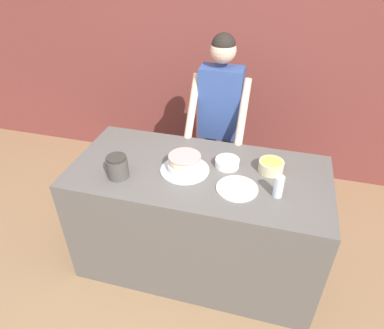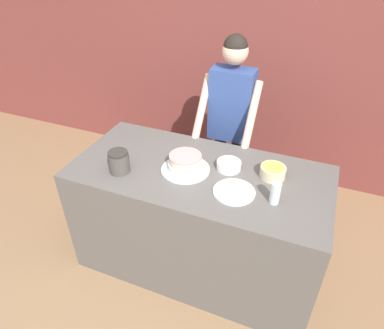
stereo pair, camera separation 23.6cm
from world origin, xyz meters
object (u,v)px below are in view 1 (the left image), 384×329
cake (185,164)px  stoneware_jar (117,167)px  person_baker (220,112)px  frosting_bowl_white (227,162)px  ceramic_plate (237,188)px  drinking_glass (279,187)px  frosting_bowl_yellow (271,166)px

cake → stoneware_jar: stoneware_jar is taller
person_baker → frosting_bowl_white: size_ratio=9.84×
cake → person_baker: bearing=82.6°
person_baker → ceramic_plate: person_baker is taller
frosting_bowl_white → drinking_glass: size_ratio=1.16×
person_baker → drinking_glass: 1.04m
frosting_bowl_yellow → stoneware_jar: size_ratio=1.09×
frosting_bowl_yellow → stoneware_jar: stoneware_jar is taller
person_baker → stoneware_jar: size_ratio=10.61×
drinking_glass → ceramic_plate: bearing=-179.8°
person_baker → stoneware_jar: (-0.52, -0.95, -0.03)m
cake → frosting_bowl_white: (0.28, 0.13, -0.02)m
cake → frosting_bowl_white: cake is taller
stoneware_jar → ceramic_plate: bearing=5.1°
frosting_bowl_white → frosting_bowl_yellow: 0.31m
cake → drinking_glass: 0.66m
person_baker → ceramic_plate: (0.29, -0.88, -0.11)m
frosting_bowl_yellow → ceramic_plate: size_ratio=0.63×
cake → drinking_glass: bearing=-9.8°
person_baker → frosting_bowl_white: 0.66m
cake → ceramic_plate: cake is taller
frosting_bowl_yellow → drinking_glass: 0.27m
ceramic_plate → stoneware_jar: bearing=-174.9°
frosting_bowl_yellow → drinking_glass: bearing=-76.6°
cake → stoneware_jar: size_ratio=2.17×
drinking_glass → ceramic_plate: size_ratio=0.54×
frosting_bowl_white → ceramic_plate: size_ratio=0.63×
person_baker → ceramic_plate: size_ratio=6.15×
frosting_bowl_yellow → ceramic_plate: 0.33m
drinking_glass → stoneware_jar: bearing=-176.1°
ceramic_plate → stoneware_jar: 0.82m
person_baker → drinking_glass: (0.55, -0.88, -0.04)m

